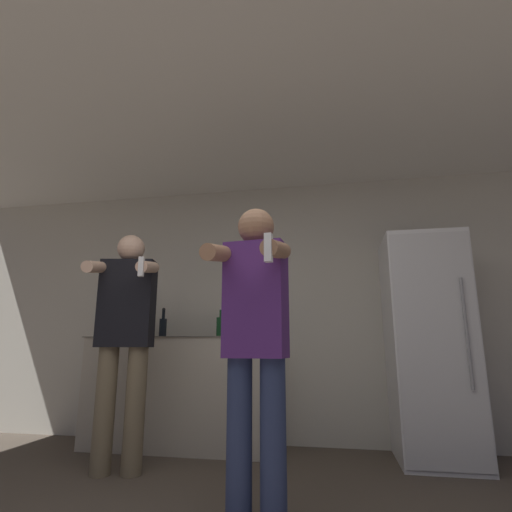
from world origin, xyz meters
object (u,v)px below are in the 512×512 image
object	(u,v)px
bottle_short_whiskey	(221,326)
person_woman_foreground	(256,336)
refrigerator	(428,345)
bottle_red_label	(121,325)
bottle_clear_vodka	(163,326)
bottle_green_wine	(131,324)
person_man_side	(125,333)

from	to	relation	value
bottle_short_whiskey	person_woman_foreground	world-z (taller)	person_woman_foreground
refrigerator	bottle_red_label	bearing A→B (deg)	177.74
bottle_clear_vodka	bottle_green_wine	world-z (taller)	bottle_green_wine
person_woman_foreground	person_man_side	world-z (taller)	person_man_side
bottle_clear_vodka	person_woman_foreground	bearing A→B (deg)	-51.92
bottle_clear_vodka	bottle_red_label	distance (m)	0.45
bottle_clear_vodka	person_man_side	xyz separation A→B (m)	(0.07, -0.86, -0.09)
refrigerator	person_woman_foreground	distance (m)	1.88
bottle_short_whiskey	person_man_side	xyz separation A→B (m)	(-0.52, -0.86, -0.09)
bottle_red_label	person_woman_foreground	xyz separation A→B (m)	(1.68, -1.57, -0.15)
bottle_clear_vodka	refrigerator	bearing A→B (deg)	-2.68
bottle_red_label	refrigerator	bearing A→B (deg)	-2.26
bottle_red_label	person_man_side	size ratio (longest dim) A/B	0.18
bottle_short_whiskey	person_woman_foreground	distance (m)	1.70
refrigerator	person_woman_foreground	size ratio (longest dim) A/B	1.08
bottle_clear_vodka	person_man_side	distance (m)	0.87
bottle_clear_vodka	bottle_short_whiskey	distance (m)	0.59
refrigerator	bottle_clear_vodka	xyz separation A→B (m)	(-2.42, 0.11, 0.18)
bottle_red_label	person_woman_foreground	world-z (taller)	person_woman_foreground
bottle_clear_vodka	bottle_green_wine	size ratio (longest dim) A/B	0.88
bottle_red_label	person_woman_foreground	size ratio (longest dim) A/B	0.19
refrigerator	bottle_short_whiskey	distance (m)	1.85
bottle_green_wine	person_woman_foreground	world-z (taller)	person_woman_foreground
refrigerator	bottle_green_wine	xyz separation A→B (m)	(-2.77, 0.11, 0.20)
bottle_clear_vodka	person_woman_foreground	xyz separation A→B (m)	(1.23, -1.57, -0.14)
person_woman_foreground	person_man_side	size ratio (longest dim) A/B	0.95
refrigerator	bottle_green_wine	distance (m)	2.78
bottle_green_wine	bottle_short_whiskey	bearing A→B (deg)	-0.00
bottle_red_label	person_man_side	distance (m)	1.01
bottle_short_whiskey	bottle_red_label	size ratio (longest dim) A/B	0.87
bottle_short_whiskey	bottle_red_label	distance (m)	1.04
refrigerator	person_man_side	world-z (taller)	refrigerator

